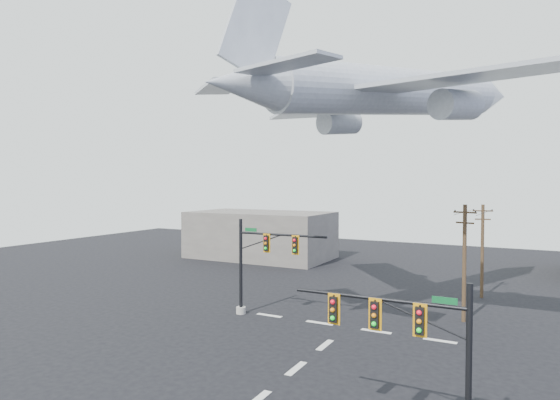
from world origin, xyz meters
The scene contains 9 objects.
ground centered at (0.00, 0.00, 0.00)m, with size 120.00×120.00×0.00m, color black.
lane_markings centered at (0.00, 5.33, 0.01)m, with size 14.00×21.20×0.01m.
signal_mast_near centered at (7.18, -0.83, 3.58)m, with size 6.81×0.69×6.28m.
signal_mast_far centered at (-6.61, 11.40, 3.82)m, with size 7.20×0.78×7.07m.
utility_pole_a centered at (6.83, 16.96, 4.30)m, with size 1.58×0.67×8.23m.
utility_pole_b centered at (7.41, 25.02, 4.14)m, with size 1.60×0.36×7.92m.
power_lines centered at (7.12, 20.99, 7.49)m, with size 2.05×8.06×0.03m.
airliner centered at (2.42, 14.40, 15.93)m, with size 25.23×27.64×7.62m.
building_left centered at (-20.00, 35.00, 3.00)m, with size 18.00×10.00×6.00m, color #6A635D.
Camera 1 is at (10.40, -17.78, 9.68)m, focal length 30.00 mm.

